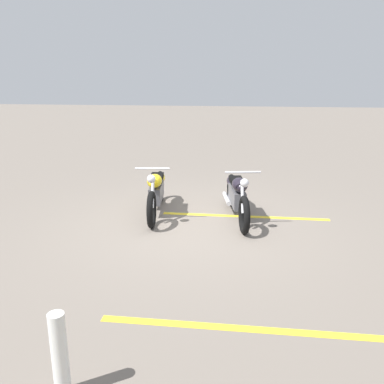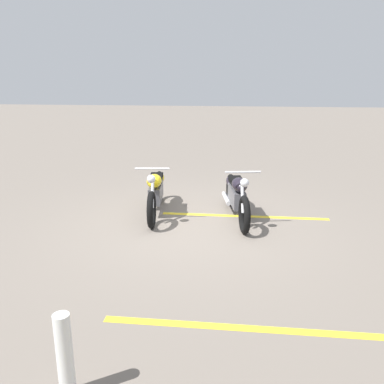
% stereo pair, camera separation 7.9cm
% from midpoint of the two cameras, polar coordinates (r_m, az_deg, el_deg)
% --- Properties ---
extents(ground_plane, '(60.00, 60.00, 0.00)m').
position_cam_midpoint_polar(ground_plane, '(7.46, -0.22, -4.60)').
color(ground_plane, slate).
extents(motorcycle_bright_foreground, '(2.23, 0.63, 1.04)m').
position_cam_midpoint_polar(motorcycle_bright_foreground, '(8.01, -5.37, 0.26)').
color(motorcycle_bright_foreground, black).
rests_on(motorcycle_bright_foreground, ground).
extents(motorcycle_dark_foreground, '(2.21, 0.72, 1.04)m').
position_cam_midpoint_polar(motorcycle_dark_foreground, '(7.76, 5.95, -0.27)').
color(motorcycle_dark_foreground, black).
rests_on(motorcycle_dark_foreground, ground).
extents(bollard_post, '(0.14, 0.14, 0.78)m').
position_cam_midpoint_polar(bollard_post, '(3.80, -18.00, -21.00)').
color(bollard_post, white).
rests_on(bollard_post, ground).
extents(parking_stripe_near, '(0.14, 3.20, 0.01)m').
position_cam_midpoint_polar(parking_stripe_near, '(7.96, 7.06, -3.38)').
color(parking_stripe_near, yellow).
rests_on(parking_stripe_near, ground).
extents(parking_stripe_mid, '(0.14, 3.20, 0.01)m').
position_cam_midpoint_polar(parking_stripe_mid, '(4.66, 7.43, -18.40)').
color(parking_stripe_mid, yellow).
rests_on(parking_stripe_mid, ground).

